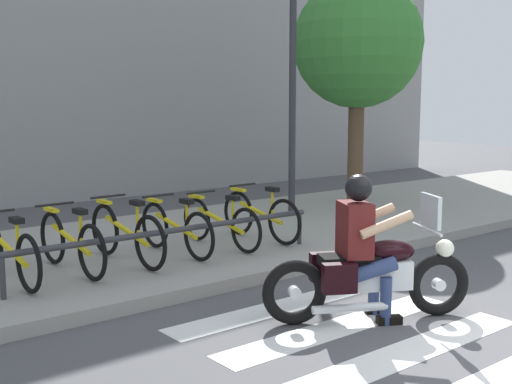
{
  "coord_description": "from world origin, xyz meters",
  "views": [
    {
      "loc": [
        -5.22,
        -2.45,
        2.11
      ],
      "look_at": [
        -0.21,
        3.76,
        0.99
      ],
      "focal_mm": 45.09,
      "sensor_mm": 36.0,
      "label": 1
    }
  ],
  "objects_px": {
    "bicycle_0": "(9,252)",
    "bicycle_3": "(176,228)",
    "bicycle_2": "(126,234)",
    "bike_rack": "(175,233)",
    "street_lamp": "(293,66)",
    "bicycle_4": "(220,222)",
    "motorcycle": "(370,274)",
    "bicycle_5": "(260,215)",
    "bicycle_1": "(71,242)",
    "rider": "(363,237)",
    "tree_near_rack": "(358,44)"
  },
  "relations": [
    {
      "from": "motorcycle",
      "to": "bicycle_5",
      "type": "bearing_deg",
      "value": 70.35
    },
    {
      "from": "bicycle_0",
      "to": "bicycle_4",
      "type": "xyz_separation_m",
      "value": [
        2.82,
        0.0,
        -0.01
      ]
    },
    {
      "from": "bicycle_5",
      "to": "bicycle_1",
      "type": "bearing_deg",
      "value": 180.0
    },
    {
      "from": "rider",
      "to": "bicycle_2",
      "type": "xyz_separation_m",
      "value": [
        -0.99,
        2.93,
        -0.31
      ]
    },
    {
      "from": "bicycle_1",
      "to": "bicycle_3",
      "type": "xyz_separation_m",
      "value": [
        1.41,
        0.0,
        -0.01
      ]
    },
    {
      "from": "bicycle_0",
      "to": "tree_near_rack",
      "type": "bearing_deg",
      "value": 12.51
    },
    {
      "from": "bicycle_0",
      "to": "bike_rack",
      "type": "bearing_deg",
      "value": -17.44
    },
    {
      "from": "bicycle_5",
      "to": "tree_near_rack",
      "type": "xyz_separation_m",
      "value": [
        3.74,
        1.61,
        2.71
      ]
    },
    {
      "from": "motorcycle",
      "to": "bike_rack",
      "type": "bearing_deg",
      "value": 106.21
    },
    {
      "from": "bicycle_0",
      "to": "bicycle_1",
      "type": "height_order",
      "value": "bicycle_1"
    },
    {
      "from": "rider",
      "to": "bicycle_0",
      "type": "bearing_deg",
      "value": 129.31
    },
    {
      "from": "tree_near_rack",
      "to": "bike_rack",
      "type": "bearing_deg",
      "value": -158.51
    },
    {
      "from": "bicycle_2",
      "to": "bike_rack",
      "type": "bearing_deg",
      "value": -57.47
    },
    {
      "from": "bicycle_1",
      "to": "bike_rack",
      "type": "distance_m",
      "value": 1.2
    },
    {
      "from": "bicycle_0",
      "to": "bicycle_4",
      "type": "height_order",
      "value": "bicycle_0"
    },
    {
      "from": "bicycle_5",
      "to": "tree_near_rack",
      "type": "distance_m",
      "value": 4.9
    },
    {
      "from": "rider",
      "to": "bicycle_3",
      "type": "bearing_deg",
      "value": 95.53
    },
    {
      "from": "bicycle_2",
      "to": "street_lamp",
      "type": "distance_m",
      "value": 4.57
    },
    {
      "from": "bike_rack",
      "to": "bicycle_2",
      "type": "bearing_deg",
      "value": 122.53
    },
    {
      "from": "bicycle_5",
      "to": "tree_near_rack",
      "type": "relative_size",
      "value": 0.36
    },
    {
      "from": "bicycle_0",
      "to": "bicycle_2",
      "type": "height_order",
      "value": "bicycle_2"
    },
    {
      "from": "bicycle_1",
      "to": "tree_near_rack",
      "type": "height_order",
      "value": "tree_near_rack"
    },
    {
      "from": "motorcycle",
      "to": "bicycle_3",
      "type": "height_order",
      "value": "motorcycle"
    },
    {
      "from": "bicycle_0",
      "to": "tree_near_rack",
      "type": "relative_size",
      "value": 0.38
    },
    {
      "from": "bicycle_4",
      "to": "tree_near_rack",
      "type": "height_order",
      "value": "tree_near_rack"
    },
    {
      "from": "bicycle_4",
      "to": "bicycle_0",
      "type": "bearing_deg",
      "value": -179.99
    },
    {
      "from": "rider",
      "to": "street_lamp",
      "type": "relative_size",
      "value": 0.32
    },
    {
      "from": "bike_rack",
      "to": "tree_near_rack",
      "type": "relative_size",
      "value": 0.92
    },
    {
      "from": "street_lamp",
      "to": "bicycle_4",
      "type": "bearing_deg",
      "value": -153.22
    },
    {
      "from": "bicycle_2",
      "to": "tree_near_rack",
      "type": "xyz_separation_m",
      "value": [
        5.86,
        1.61,
        2.7
      ]
    },
    {
      "from": "motorcycle",
      "to": "bicycle_1",
      "type": "relative_size",
      "value": 1.15
    },
    {
      "from": "tree_near_rack",
      "to": "street_lamp",
      "type": "bearing_deg",
      "value": -168.94
    },
    {
      "from": "bike_rack",
      "to": "motorcycle",
      "type": "bearing_deg",
      "value": -73.79
    },
    {
      "from": "rider",
      "to": "bicycle_0",
      "type": "xyz_separation_m",
      "value": [
        -2.4,
        2.93,
        -0.33
      ]
    },
    {
      "from": "bicycle_0",
      "to": "bicycle_3",
      "type": "bearing_deg",
      "value": -0.0
    },
    {
      "from": "bicycle_0",
      "to": "bicycle_2",
      "type": "distance_m",
      "value": 1.41
    },
    {
      "from": "bicycle_2",
      "to": "bicycle_4",
      "type": "height_order",
      "value": "bicycle_2"
    },
    {
      "from": "rider",
      "to": "bicycle_4",
      "type": "relative_size",
      "value": 0.85
    },
    {
      "from": "bicycle_1",
      "to": "tree_near_rack",
      "type": "distance_m",
      "value": 7.29
    },
    {
      "from": "bicycle_5",
      "to": "bicycle_4",
      "type": "bearing_deg",
      "value": 179.89
    },
    {
      "from": "bicycle_0",
      "to": "bicycle_5",
      "type": "bearing_deg",
      "value": -0.01
    },
    {
      "from": "bicycle_1",
      "to": "bicycle_5",
      "type": "distance_m",
      "value": 2.82
    },
    {
      "from": "bicycle_1",
      "to": "bicycle_3",
      "type": "distance_m",
      "value": 1.41
    },
    {
      "from": "bicycle_5",
      "to": "bicycle_3",
      "type": "bearing_deg",
      "value": 179.98
    },
    {
      "from": "bike_rack",
      "to": "tree_near_rack",
      "type": "distance_m",
      "value": 6.48
    },
    {
      "from": "bicycle_2",
      "to": "bicycle_0",
      "type": "bearing_deg",
      "value": 179.97
    },
    {
      "from": "bicycle_3",
      "to": "street_lamp",
      "type": "distance_m",
      "value": 4.01
    },
    {
      "from": "motorcycle",
      "to": "tree_near_rack",
      "type": "height_order",
      "value": "tree_near_rack"
    },
    {
      "from": "bicycle_2",
      "to": "tree_near_rack",
      "type": "bearing_deg",
      "value": 15.4
    },
    {
      "from": "rider",
      "to": "bicycle_4",
      "type": "xyz_separation_m",
      "value": [
        0.42,
        2.93,
        -0.34
      ]
    }
  ]
}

